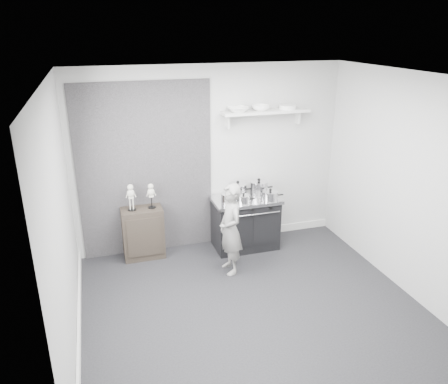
# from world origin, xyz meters

# --- Properties ---
(ground) EXTENTS (4.00, 4.00, 0.00)m
(ground) POSITION_xyz_m (0.00, 0.00, 0.00)
(ground) COLOR black
(ground) RESTS_ON ground
(room_shell) EXTENTS (4.02, 3.62, 2.71)m
(room_shell) POSITION_xyz_m (-0.09, 0.15, 1.64)
(room_shell) COLOR #ABABA8
(room_shell) RESTS_ON ground
(wall_shelf) EXTENTS (1.30, 0.26, 0.24)m
(wall_shelf) POSITION_xyz_m (0.80, 1.68, 2.01)
(wall_shelf) COLOR silver
(wall_shelf) RESTS_ON room_shell
(stove) EXTENTS (0.99, 0.62, 0.79)m
(stove) POSITION_xyz_m (0.45, 1.48, 0.40)
(stove) COLOR black
(stove) RESTS_ON ground
(side_cabinet) EXTENTS (0.58, 0.34, 0.75)m
(side_cabinet) POSITION_xyz_m (-1.07, 1.61, 0.38)
(side_cabinet) COLOR black
(side_cabinet) RESTS_ON ground
(child) EXTENTS (0.34, 0.49, 1.27)m
(child) POSITION_xyz_m (0.01, 0.85, 0.63)
(child) COLOR gray
(child) RESTS_ON ground
(pot_front_left) EXTENTS (0.33, 0.24, 0.19)m
(pot_front_left) POSITION_xyz_m (0.16, 1.35, 0.87)
(pot_front_left) COLOR silver
(pot_front_left) RESTS_ON stove
(pot_back_left) EXTENTS (0.36, 0.28, 0.23)m
(pot_back_left) POSITION_xyz_m (0.37, 1.62, 0.89)
(pot_back_left) COLOR silver
(pot_back_left) RESTS_ON stove
(pot_back_right) EXTENTS (0.36, 0.28, 0.25)m
(pot_back_right) POSITION_xyz_m (0.69, 1.58, 0.90)
(pot_back_right) COLOR silver
(pot_back_right) RESTS_ON stove
(pot_front_right) EXTENTS (0.32, 0.24, 0.18)m
(pot_front_right) POSITION_xyz_m (0.77, 1.31, 0.86)
(pot_front_right) COLOR silver
(pot_front_right) RESTS_ON stove
(pot_front_center) EXTENTS (0.27, 0.18, 0.16)m
(pot_front_center) POSITION_xyz_m (0.35, 1.30, 0.86)
(pot_front_center) COLOR silver
(pot_front_center) RESTS_ON stove
(skeleton_full) EXTENTS (0.12, 0.08, 0.44)m
(skeleton_full) POSITION_xyz_m (-1.20, 1.61, 0.97)
(skeleton_full) COLOR beige
(skeleton_full) RESTS_ON side_cabinet
(skeleton_torso) EXTENTS (0.12, 0.08, 0.42)m
(skeleton_torso) POSITION_xyz_m (-0.92, 1.61, 0.96)
(skeleton_torso) COLOR beige
(skeleton_torso) RESTS_ON side_cabinet
(bowl_large) EXTENTS (0.29, 0.29, 0.07)m
(bowl_large) POSITION_xyz_m (0.37, 1.67, 2.08)
(bowl_large) COLOR white
(bowl_large) RESTS_ON wall_shelf
(bowl_small) EXTENTS (0.26, 0.26, 0.08)m
(bowl_small) POSITION_xyz_m (0.72, 1.67, 2.08)
(bowl_small) COLOR white
(bowl_small) RESTS_ON wall_shelf
(plate_stack) EXTENTS (0.25, 0.25, 0.06)m
(plate_stack) POSITION_xyz_m (1.14, 1.67, 2.07)
(plate_stack) COLOR white
(plate_stack) RESTS_ON wall_shelf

